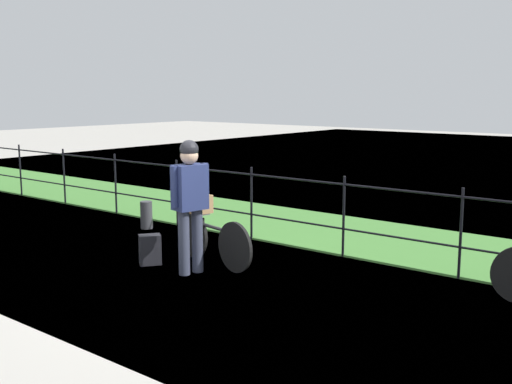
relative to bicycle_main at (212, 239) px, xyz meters
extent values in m
plane|color=#B2ADA3|center=(0.34, -0.88, -0.34)|extent=(60.00, 60.00, 0.00)
cube|color=#478438|center=(0.34, 2.60, -0.33)|extent=(27.00, 2.40, 0.03)
cylinder|color=black|center=(-7.02, 1.41, 0.22)|extent=(0.04, 0.04, 1.13)
cylinder|color=black|center=(-5.39, 1.41, 0.22)|extent=(0.04, 0.04, 1.13)
cylinder|color=black|center=(-3.75, 1.41, 0.22)|extent=(0.04, 0.04, 1.13)
cylinder|color=black|center=(-2.11, 1.41, 0.22)|extent=(0.04, 0.04, 1.13)
cylinder|color=black|center=(-0.48, 1.41, 0.22)|extent=(0.04, 0.04, 1.13)
cylinder|color=black|center=(1.16, 1.41, 0.22)|extent=(0.04, 0.04, 1.13)
cylinder|color=black|center=(2.79, 1.41, 0.22)|extent=(0.04, 0.04, 1.13)
cylinder|color=black|center=(0.34, 1.41, 0.05)|extent=(18.00, 0.03, 0.03)
cylinder|color=black|center=(0.34, 1.41, 0.67)|extent=(18.00, 0.03, 0.03)
cylinder|color=black|center=(0.48, -0.10, -0.02)|extent=(0.65, 0.18, 0.65)
cylinder|color=black|center=(-0.45, 0.09, -0.02)|extent=(0.65, 0.18, 0.65)
cylinder|color=#2D2D33|center=(0.02, 0.00, 0.16)|extent=(0.73, 0.19, 0.04)
cube|color=black|center=(-0.33, 0.07, 0.21)|extent=(0.21, 0.13, 0.06)
cube|color=slate|center=(-0.33, 0.07, 0.30)|extent=(0.38, 0.23, 0.02)
cube|color=#A87F51|center=(-0.33, 0.07, 0.43)|extent=(0.42, 0.34, 0.24)
ellipsoid|color=#4C3D2D|center=(-0.33, 0.07, 0.62)|extent=(0.30, 0.19, 0.13)
sphere|color=#4C3D2D|center=(-0.21, 0.04, 0.67)|extent=(0.11, 0.11, 0.11)
cylinder|color=#383D51|center=(0.09, -0.38, 0.07)|extent=(0.14, 0.14, 0.82)
cylinder|color=#383D51|center=(0.05, -0.57, 0.07)|extent=(0.14, 0.14, 0.82)
cube|color=navy|center=(0.07, -0.47, 0.76)|extent=(0.34, 0.44, 0.56)
cylinder|color=navy|center=(0.12, -0.26, 0.78)|extent=(0.10, 0.10, 0.50)
cylinder|color=navy|center=(0.03, -0.69, 0.78)|extent=(0.10, 0.10, 0.50)
sphere|color=tan|center=(0.07, -0.47, 1.15)|extent=(0.22, 0.22, 0.22)
sphere|color=black|center=(0.07, -0.47, 1.22)|extent=(0.23, 0.23, 0.23)
cube|color=black|center=(-0.64, -0.52, -0.14)|extent=(0.31, 0.33, 0.40)
cylinder|color=#38383D|center=(-2.34, 0.91, -0.11)|extent=(0.20, 0.20, 0.46)
camera|label=1|loc=(5.42, -5.83, 1.91)|focal=43.30mm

